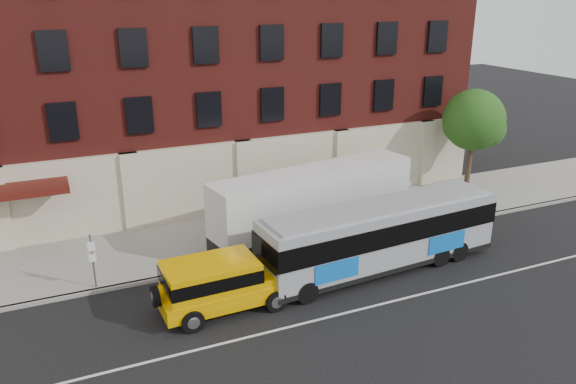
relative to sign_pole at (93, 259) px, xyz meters
name	(u,v)px	position (x,y,z in m)	size (l,w,h in m)	color
ground	(351,320)	(8.50, -6.15, -1.45)	(120.00, 120.00, 0.00)	black
sidewalk	(263,230)	(8.50, 2.85, -1.38)	(60.00, 6.00, 0.15)	gray
kerb	(287,254)	(8.50, -0.15, -1.38)	(60.00, 0.25, 0.15)	gray
lane_line	(344,313)	(8.50, -5.65, -1.45)	(60.00, 0.12, 0.01)	silver
building	(212,64)	(8.49, 10.77, 6.13)	(30.00, 12.10, 15.00)	maroon
sign_pole	(93,259)	(0.00, 0.00, 0.00)	(0.30, 0.20, 2.50)	slate
street_tree	(474,122)	(22.04, 3.34, 2.96)	(3.60, 3.60, 6.20)	#37271B
city_bus	(381,234)	(11.72, -3.00, 0.24)	(11.34, 3.17, 3.07)	#93959C
yellow_suv	(219,282)	(4.25, -3.41, -0.27)	(5.45, 2.51, 2.07)	#EDA700
shipping_container	(314,205)	(10.53, 1.14, 0.32)	(10.93, 4.01, 3.57)	black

